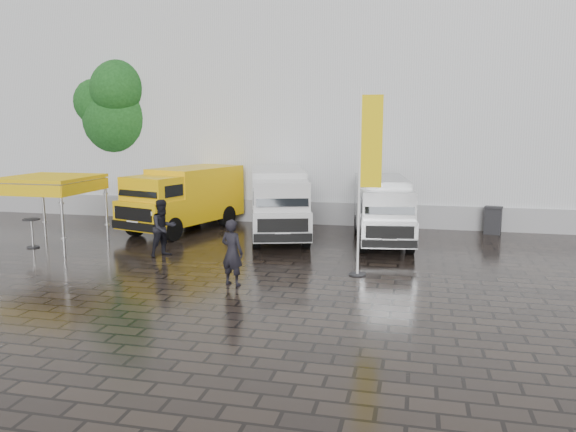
# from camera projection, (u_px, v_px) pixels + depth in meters

# --- Properties ---
(ground) EXTENTS (120.00, 120.00, 0.00)m
(ground) POSITION_uv_depth(u_px,v_px,m) (318.00, 271.00, 17.03)
(ground) COLOR black
(ground) RESTS_ON ground
(exhibition_hall) EXTENTS (44.00, 16.00, 12.00)m
(exhibition_hall) POSITION_uv_depth(u_px,v_px,m) (405.00, 95.00, 30.99)
(exhibition_hall) COLOR silver
(exhibition_hall) RESTS_ON ground
(hall_plinth) EXTENTS (44.00, 0.15, 1.00)m
(hall_plinth) POSITION_uv_depth(u_px,v_px,m) (396.00, 216.00, 24.14)
(hall_plinth) COLOR gray
(hall_plinth) RESTS_ON ground
(van_yellow) EXTENTS (3.73, 6.03, 2.60)m
(van_yellow) POSITION_uv_depth(u_px,v_px,m) (183.00, 200.00, 23.23)
(van_yellow) COLOR #ECB40C
(van_yellow) RESTS_ON ground
(van_white) EXTENTS (3.69, 6.42, 2.64)m
(van_white) POSITION_uv_depth(u_px,v_px,m) (279.00, 204.00, 21.87)
(van_white) COLOR silver
(van_white) RESTS_ON ground
(van_silver) EXTENTS (2.66, 5.73, 2.39)m
(van_silver) POSITION_uv_depth(u_px,v_px,m) (382.00, 211.00, 20.90)
(van_silver) COLOR #A1A3A5
(van_silver) RESTS_ON ground
(canopy_tent) EXTENTS (2.93, 2.93, 2.56)m
(canopy_tent) POSITION_uv_depth(u_px,v_px,m) (49.00, 181.00, 20.15)
(canopy_tent) COLOR silver
(canopy_tent) RESTS_ON ground
(flagpole) EXTENTS (0.88, 0.50, 5.44)m
(flagpole) POSITION_uv_depth(u_px,v_px,m) (366.00, 171.00, 16.05)
(flagpole) COLOR black
(flagpole) RESTS_ON ground
(tree) EXTENTS (4.29, 4.31, 7.70)m
(tree) POSITION_uv_depth(u_px,v_px,m) (126.00, 113.00, 27.97)
(tree) COLOR black
(tree) RESTS_ON ground
(cocktail_table) EXTENTS (0.60, 0.60, 1.05)m
(cocktail_table) POSITION_uv_depth(u_px,v_px,m) (32.00, 233.00, 20.17)
(cocktail_table) COLOR black
(cocktail_table) RESTS_ON ground
(wheelie_bin) EXTENTS (0.80, 0.80, 1.12)m
(wheelie_bin) POSITION_uv_depth(u_px,v_px,m) (493.00, 220.00, 22.74)
(wheelie_bin) COLOR black
(wheelie_bin) RESTS_ON ground
(person_front) EXTENTS (0.77, 0.62, 1.85)m
(person_front) POSITION_uv_depth(u_px,v_px,m) (232.00, 252.00, 15.40)
(person_front) COLOR black
(person_front) RESTS_ON ground
(person_tent) EXTENTS (1.12, 1.18, 1.93)m
(person_tent) POSITION_uv_depth(u_px,v_px,m) (163.00, 228.00, 18.80)
(person_tent) COLOR black
(person_tent) RESTS_ON ground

